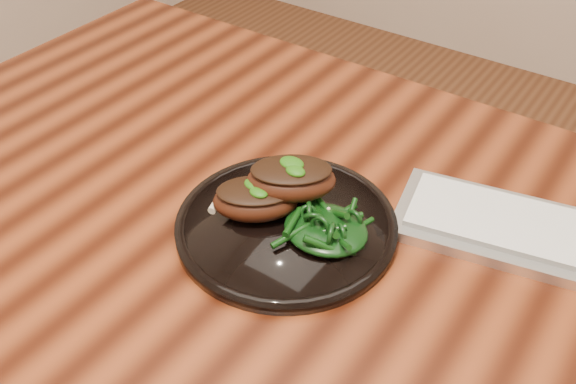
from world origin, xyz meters
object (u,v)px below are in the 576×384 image
object	(u,v)px
desk	(410,339)
greens_heap	(326,225)
plate	(286,225)
lamb_chop_front	(255,199)

from	to	relation	value
desk	greens_heap	distance (m)	0.16
desk	plate	size ratio (longest dim) A/B	6.18
desk	greens_heap	world-z (taller)	greens_heap
plate	lamb_chop_front	world-z (taller)	lamb_chop_front
plate	lamb_chop_front	distance (m)	0.05
desk	plate	xyz separation A→B (m)	(-0.17, -0.00, 0.09)
desk	greens_heap	bearing A→B (deg)	179.49
lamb_chop_front	greens_heap	bearing A→B (deg)	9.03
desk	lamb_chop_front	world-z (taller)	lamb_chop_front
plate	desk	bearing A→B (deg)	1.20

